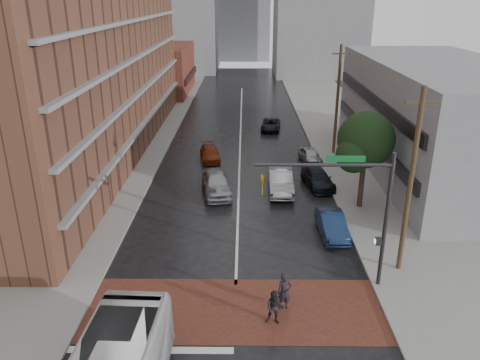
{
  "coord_description": "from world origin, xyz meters",
  "views": [
    {
      "loc": [
        0.41,
        -17.91,
        13.9
      ],
      "look_at": [
        0.16,
        8.41,
        3.5
      ],
      "focal_mm": 35.0,
      "sensor_mm": 36.0,
      "label": 1
    }
  ],
  "objects_px": {
    "car_parked_near": "(332,224)",
    "car_parked_far": "(310,155)",
    "car_parked_mid": "(318,178)",
    "pedestrian_b": "(275,308)",
    "suv_travel": "(271,125)",
    "car_travel_b": "(280,181)",
    "car_travel_a": "(216,183)",
    "pedestrian_a": "(284,292)",
    "car_travel_c": "(210,153)"
  },
  "relations": [
    {
      "from": "car_parked_near",
      "to": "car_parked_far",
      "type": "distance_m",
      "value": 13.63
    },
    {
      "from": "car_parked_mid",
      "to": "car_parked_far",
      "type": "bearing_deg",
      "value": 78.76
    },
    {
      "from": "car_parked_far",
      "to": "car_parked_near",
      "type": "bearing_deg",
      "value": -102.06
    },
    {
      "from": "pedestrian_b",
      "to": "car_parked_mid",
      "type": "xyz_separation_m",
      "value": [
        4.34,
        16.48,
        -0.19
      ]
    },
    {
      "from": "suv_travel",
      "to": "car_parked_mid",
      "type": "height_order",
      "value": "car_parked_mid"
    },
    {
      "from": "car_parked_mid",
      "to": "car_travel_b",
      "type": "bearing_deg",
      "value": -170.56
    },
    {
      "from": "car_travel_b",
      "to": "suv_travel",
      "type": "relative_size",
      "value": 1.17
    },
    {
      "from": "car_travel_a",
      "to": "car_travel_b",
      "type": "bearing_deg",
      "value": -2.5
    },
    {
      "from": "pedestrian_a",
      "to": "suv_travel",
      "type": "relative_size",
      "value": 0.44
    },
    {
      "from": "car_parked_near",
      "to": "car_parked_far",
      "type": "height_order",
      "value": "car_parked_near"
    },
    {
      "from": "pedestrian_a",
      "to": "car_travel_c",
      "type": "bearing_deg",
      "value": 92.06
    },
    {
      "from": "car_travel_a",
      "to": "suv_travel",
      "type": "relative_size",
      "value": 1.17
    },
    {
      "from": "car_parked_near",
      "to": "car_travel_c",
      "type": "bearing_deg",
      "value": 118.66
    },
    {
      "from": "pedestrian_b",
      "to": "car_parked_far",
      "type": "xyz_separation_m",
      "value": [
        4.5,
        22.2,
        -0.21
      ]
    },
    {
      "from": "car_travel_c",
      "to": "car_parked_mid",
      "type": "xyz_separation_m",
      "value": [
        8.85,
        -6.3,
        0.06
      ]
    },
    {
      "from": "car_travel_c",
      "to": "suv_travel",
      "type": "xyz_separation_m",
      "value": [
        6.04,
        10.23,
        0.01
      ]
    },
    {
      "from": "pedestrian_b",
      "to": "car_travel_b",
      "type": "distance_m",
      "value": 15.51
    },
    {
      "from": "pedestrian_a",
      "to": "pedestrian_b",
      "type": "bearing_deg",
      "value": -126.94
    },
    {
      "from": "car_travel_b",
      "to": "car_parked_near",
      "type": "xyz_separation_m",
      "value": [
        2.7,
        -6.88,
        -0.14
      ]
    },
    {
      "from": "suv_travel",
      "to": "car_travel_b",
      "type": "bearing_deg",
      "value": -83.68
    },
    {
      "from": "pedestrian_b",
      "to": "car_parked_far",
      "type": "relative_size",
      "value": 0.45
    },
    {
      "from": "suv_travel",
      "to": "car_parked_near",
      "type": "distance_m",
      "value": 24.57
    },
    {
      "from": "car_travel_b",
      "to": "suv_travel",
      "type": "xyz_separation_m",
      "value": [
        0.18,
        17.56,
        -0.23
      ]
    },
    {
      "from": "pedestrian_a",
      "to": "suv_travel",
      "type": "distance_m",
      "value": 31.97
    },
    {
      "from": "car_travel_a",
      "to": "car_travel_b",
      "type": "xyz_separation_m",
      "value": [
        4.84,
        0.55,
        -0.02
      ]
    },
    {
      "from": "suv_travel",
      "to": "car_parked_far",
      "type": "xyz_separation_m",
      "value": [
        2.96,
        -10.81,
        0.04
      ]
    },
    {
      "from": "pedestrian_b",
      "to": "suv_travel",
      "type": "relative_size",
      "value": 0.39
    },
    {
      "from": "car_travel_a",
      "to": "car_parked_far",
      "type": "bearing_deg",
      "value": 33.45
    },
    {
      "from": "pedestrian_a",
      "to": "car_travel_c",
      "type": "distance_m",
      "value": 22.3
    },
    {
      "from": "pedestrian_b",
      "to": "car_travel_a",
      "type": "bearing_deg",
      "value": 112.82
    },
    {
      "from": "car_travel_a",
      "to": "suv_travel",
      "type": "bearing_deg",
      "value": 65.5
    },
    {
      "from": "car_travel_a",
      "to": "pedestrian_b",
      "type": "bearing_deg",
      "value": -85.87
    },
    {
      "from": "pedestrian_b",
      "to": "car_parked_near",
      "type": "distance_m",
      "value": 9.49
    },
    {
      "from": "car_travel_a",
      "to": "car_parked_near",
      "type": "relative_size",
      "value": 1.19
    },
    {
      "from": "suv_travel",
      "to": "car_parked_mid",
      "type": "xyz_separation_m",
      "value": [
        2.81,
        -16.53,
        0.06
      ]
    },
    {
      "from": "car_travel_a",
      "to": "car_parked_far",
      "type": "height_order",
      "value": "car_travel_a"
    },
    {
      "from": "car_travel_b",
      "to": "car_parked_near",
      "type": "relative_size",
      "value": 1.2
    },
    {
      "from": "pedestrian_a",
      "to": "car_travel_c",
      "type": "xyz_separation_m",
      "value": [
        -5.02,
        21.72,
        -0.36
      ]
    },
    {
      "from": "pedestrian_a",
      "to": "car_parked_near",
      "type": "xyz_separation_m",
      "value": [
        3.55,
        7.51,
        -0.26
      ]
    },
    {
      "from": "pedestrian_a",
      "to": "car_parked_mid",
      "type": "distance_m",
      "value": 15.89
    },
    {
      "from": "car_travel_c",
      "to": "car_parked_mid",
      "type": "distance_m",
      "value": 10.86
    },
    {
      "from": "pedestrian_b",
      "to": "car_parked_far",
      "type": "distance_m",
      "value": 22.65
    },
    {
      "from": "pedestrian_b",
      "to": "pedestrian_a",
      "type": "bearing_deg",
      "value": 73.69
    },
    {
      "from": "car_travel_b",
      "to": "suv_travel",
      "type": "bearing_deg",
      "value": 89.61
    },
    {
      "from": "car_travel_a",
      "to": "car_parked_mid",
      "type": "relative_size",
      "value": 1.11
    },
    {
      "from": "pedestrian_b",
      "to": "car_travel_b",
      "type": "relative_size",
      "value": 0.33
    },
    {
      "from": "pedestrian_b",
      "to": "suv_travel",
      "type": "distance_m",
      "value": 33.05
    },
    {
      "from": "car_travel_c",
      "to": "car_parked_near",
      "type": "distance_m",
      "value": 16.59
    },
    {
      "from": "pedestrian_b",
      "to": "car_parked_near",
      "type": "bearing_deg",
      "value": 74.31
    },
    {
      "from": "car_travel_c",
      "to": "pedestrian_a",
      "type": "bearing_deg",
      "value": -85.96
    }
  ]
}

